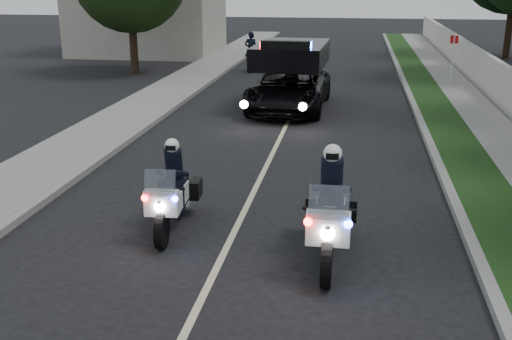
{
  "coord_description": "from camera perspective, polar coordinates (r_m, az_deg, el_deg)",
  "views": [
    {
      "loc": [
        2.0,
        -8.72,
        4.41
      ],
      "look_at": [
        0.3,
        1.76,
        1.0
      ],
      "focal_mm": 42.62,
      "sensor_mm": 36.0,
      "label": 1
    }
  ],
  "objects": [
    {
      "name": "lane_marking",
      "position": [
        19.34,
        3.05,
        4.6
      ],
      "size": [
        0.12,
        50.0,
        0.01
      ],
      "primitive_type": "cube",
      "color": "#BFB78C",
      "rests_on": "ground"
    },
    {
      "name": "police_suv",
      "position": [
        21.13,
        3.12,
        5.73
      ],
      "size": [
        2.66,
        5.43,
        2.6
      ],
      "primitive_type": "imported",
      "rotation": [
        0.0,
        0.0,
        -0.04
      ],
      "color": "black",
      "rests_on": "ground"
    },
    {
      "name": "tree_left_near",
      "position": [
        29.42,
        -11.26,
        8.84
      ],
      "size": [
        6.38,
        6.38,
        8.7
      ],
      "primitive_type": null,
      "rotation": [
        0.0,
        0.0,
        0.26
      ],
      "color": "#1D3812",
      "rests_on": "ground"
    },
    {
      "name": "bicycle",
      "position": [
        29.6,
        -0.47,
        9.23
      ],
      "size": [
        0.75,
        1.78,
        0.91
      ],
      "primitive_type": "imported",
      "rotation": [
        0.0,
        0.0,
        0.08
      ],
      "color": "black",
      "rests_on": "ground"
    },
    {
      "name": "police_moto_left",
      "position": [
        11.25,
        -7.72,
        -5.44
      ],
      "size": [
        0.81,
        2.0,
        1.67
      ],
      "primitive_type": null,
      "rotation": [
        0.0,
        0.0,
        0.06
      ],
      "color": "silver",
      "rests_on": "ground"
    },
    {
      "name": "ground",
      "position": [
        9.97,
        -3.36,
        -8.47
      ],
      "size": [
        120.0,
        120.0,
        0.0
      ],
      "primitive_type": "plane",
      "color": "black",
      "rests_on": "ground"
    },
    {
      "name": "sidewalk_left",
      "position": [
        20.52,
        -11.6,
        5.25
      ],
      "size": [
        2.0,
        60.0,
        0.16
      ],
      "primitive_type": "cube",
      "color": "gray",
      "rests_on": "ground"
    },
    {
      "name": "sidewalk_right",
      "position": [
        19.65,
        21.07,
        3.86
      ],
      "size": [
        1.4,
        60.0,
        0.16
      ],
      "primitive_type": "cube",
      "color": "gray",
      "rests_on": "ground"
    },
    {
      "name": "cyclist",
      "position": [
        29.6,
        -0.47,
        9.23
      ],
      "size": [
        0.64,
        0.46,
        1.69
      ],
      "primitive_type": "imported",
      "rotation": [
        0.0,
        0.0,
        3.23
      ],
      "color": "black",
      "rests_on": "ground"
    },
    {
      "name": "sign_post",
      "position": [
        27.1,
        17.74,
        7.59
      ],
      "size": [
        0.42,
        0.42,
        2.13
      ],
      "primitive_type": null,
      "rotation": [
        0.0,
        0.0,
        -0.29
      ],
      "color": "#A10E0B",
      "rests_on": "ground"
    },
    {
      "name": "police_moto_right",
      "position": [
        10.11,
        6.8,
        -8.19
      ],
      "size": [
        0.79,
        2.23,
        1.89
      ],
      "primitive_type": null,
      "rotation": [
        0.0,
        0.0,
        0.01
      ],
      "color": "silver",
      "rests_on": "ground"
    },
    {
      "name": "tree_right_e",
      "position": [
        37.11,
        22.35,
        9.66
      ],
      "size": [
        8.2,
        8.2,
        10.9
      ],
      "primitive_type": null,
      "rotation": [
        0.0,
        0.0,
        0.3
      ],
      "color": "black",
      "rests_on": "ground"
    },
    {
      "name": "curb_right",
      "position": [
        19.33,
        15.25,
        4.21
      ],
      "size": [
        0.2,
        60.0,
        0.15
      ],
      "primitive_type": "cube",
      "color": "gray",
      "rests_on": "ground"
    },
    {
      "name": "grass_verge",
      "position": [
        19.42,
        17.31,
        4.09
      ],
      "size": [
        1.2,
        60.0,
        0.16
      ],
      "primitive_type": "cube",
      "color": "#193814",
      "rests_on": "ground"
    },
    {
      "name": "curb_left",
      "position": [
        20.16,
        -8.66,
        5.18
      ],
      "size": [
        0.2,
        60.0,
        0.15
      ],
      "primitive_type": "cube",
      "color": "gray",
      "rests_on": "ground"
    }
  ]
}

